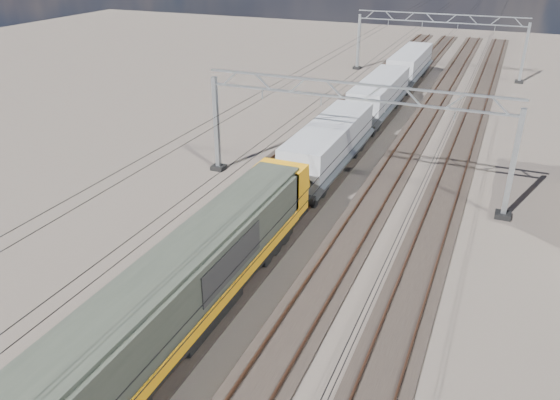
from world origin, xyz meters
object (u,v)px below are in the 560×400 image
at_px(hopper_wagon_mid, 379,95).
at_px(catenary_gantry_mid, 351,134).
at_px(hopper_wagon_third, 410,64).
at_px(catenary_gantry_far, 438,42).
at_px(locomotive, 193,278).
at_px(hopper_wagon_lead, 329,145).

bearing_deg(hopper_wagon_mid, catenary_gantry_mid, -83.00).
bearing_deg(hopper_wagon_mid, hopper_wagon_third, 90.00).
height_order(catenary_gantry_mid, catenary_gantry_far, same).
bearing_deg(locomotive, hopper_wagon_third, 90.00).
xyz_separation_m(catenary_gantry_mid, hopper_wagon_lead, (-2.00, 2.10, -1.67)).
bearing_deg(catenary_gantry_mid, hopper_wagon_lead, 133.65).
bearing_deg(catenary_gantry_mid, catenary_gantry_far, 90.00).
relative_size(catenary_gantry_mid, catenary_gantry_far, 1.00).
relative_size(hopper_wagon_lead, hopper_wagon_third, 1.00).
bearing_deg(catenary_gantry_far, hopper_wagon_lead, -93.38).
relative_size(catenary_gantry_mid, hopper_wagon_third, 1.53).
height_order(locomotive, hopper_wagon_mid, locomotive).
relative_size(locomotive, hopper_wagon_mid, 1.62).
bearing_deg(hopper_wagon_third, hopper_wagon_mid, -90.00).
relative_size(locomotive, hopper_wagon_third, 1.62).
relative_size(catenary_gantry_far, locomotive, 0.94).
bearing_deg(hopper_wagon_lead, hopper_wagon_third, 90.00).
bearing_deg(hopper_wagon_mid, catenary_gantry_far, 84.20).
bearing_deg(hopper_wagon_mid, locomotive, -90.00).
xyz_separation_m(catenary_gantry_mid, hopper_wagon_mid, (-2.00, 16.30, -1.67)).
bearing_deg(catenary_gantry_mid, hopper_wagon_mid, 97.00).
bearing_deg(locomotive, catenary_gantry_mid, 82.69).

